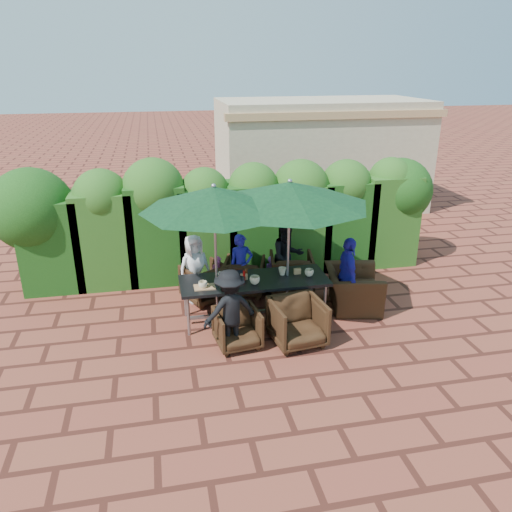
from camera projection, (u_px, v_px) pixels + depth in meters
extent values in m
plane|color=brown|center=(252.00, 324.00, 8.63)|extent=(80.00, 80.00, 0.00)
cube|color=black|center=(254.00, 281.00, 8.56)|extent=(2.54, 0.90, 0.05)
cube|color=gray|center=(254.00, 312.00, 8.78)|extent=(2.34, 0.05, 0.05)
cylinder|color=gray|center=(188.00, 316.00, 8.16)|extent=(0.05, 0.05, 0.70)
cylinder|color=gray|center=(185.00, 298.00, 8.80)|extent=(0.05, 0.05, 0.70)
cylinder|color=gray|center=(325.00, 303.00, 8.60)|extent=(0.05, 0.05, 0.70)
cylinder|color=gray|center=(312.00, 286.00, 9.24)|extent=(0.05, 0.05, 0.70)
cylinder|color=gray|center=(218.00, 322.00, 8.68)|extent=(0.44, 0.44, 0.03)
cylinder|color=gray|center=(216.00, 258.00, 8.24)|extent=(0.04, 0.04, 2.40)
cone|color=black|center=(214.00, 198.00, 7.87)|extent=(2.39, 2.39, 0.38)
sphere|color=gray|center=(214.00, 186.00, 7.80)|extent=(0.08, 0.08, 0.08)
cylinder|color=gray|center=(287.00, 312.00, 8.99)|extent=(0.44, 0.44, 0.03)
cylinder|color=gray|center=(288.00, 251.00, 8.56)|extent=(0.04, 0.04, 2.40)
cone|color=black|center=(290.00, 193.00, 8.18)|extent=(2.69, 2.69, 0.38)
sphere|color=gray|center=(290.00, 181.00, 8.11)|extent=(0.08, 0.08, 0.08)
imported|color=black|center=(205.00, 281.00, 9.38)|extent=(0.98, 0.95, 0.77)
imported|color=black|center=(244.00, 274.00, 9.66)|extent=(0.92, 0.89, 0.77)
imported|color=black|center=(291.00, 271.00, 9.73)|extent=(0.94, 0.89, 0.84)
imported|color=black|center=(237.00, 326.00, 7.86)|extent=(0.75, 0.71, 0.69)
imported|color=black|center=(298.00, 320.00, 7.91)|extent=(0.88, 0.84, 0.82)
imported|color=black|center=(353.00, 283.00, 9.08)|extent=(0.93, 1.22, 0.96)
imported|color=white|center=(195.00, 268.00, 9.27)|extent=(0.73, 0.58, 1.30)
imported|color=#221EA5|center=(241.00, 266.00, 9.43)|extent=(0.48, 0.41, 1.25)
imported|color=black|center=(287.00, 257.00, 9.67)|extent=(0.74, 0.52, 1.40)
imported|color=black|center=(230.00, 310.00, 7.69)|extent=(0.92, 0.57, 1.33)
imported|color=#221EA5|center=(348.00, 275.00, 8.88)|extent=(0.49, 0.85, 1.38)
imported|color=#D14997|center=(218.00, 276.00, 9.56)|extent=(0.29, 0.23, 0.79)
imported|color=purple|center=(271.00, 274.00, 9.73)|extent=(0.30, 0.27, 0.73)
imported|color=green|center=(281.00, 206.00, 12.45)|extent=(1.64, 0.68, 1.72)
imported|color=#D14997|center=(313.00, 202.00, 12.92)|extent=(0.91, 0.74, 1.64)
imported|color=gray|center=(352.00, 205.00, 12.88)|extent=(1.00, 1.01, 1.52)
imported|color=beige|center=(203.00, 285.00, 8.20)|extent=(0.15, 0.15, 0.12)
imported|color=beige|center=(221.00, 276.00, 8.55)|extent=(0.13, 0.13, 0.12)
imported|color=beige|center=(255.00, 280.00, 8.36)|extent=(0.17, 0.17, 0.14)
imported|color=beige|center=(282.00, 271.00, 8.72)|extent=(0.14, 0.14, 0.13)
imported|color=beige|center=(309.00, 273.00, 8.67)|extent=(0.16, 0.16, 0.13)
cylinder|color=#B20C0A|center=(244.00, 275.00, 8.50)|extent=(0.04, 0.04, 0.17)
cylinder|color=#4C230C|center=(246.00, 274.00, 8.57)|extent=(0.04, 0.04, 0.17)
cube|color=#AC7D53|center=(205.00, 287.00, 8.24)|extent=(0.35, 0.25, 0.02)
cube|color=tan|center=(244.00, 277.00, 8.54)|extent=(0.12, 0.06, 0.10)
cube|color=tan|center=(297.00, 271.00, 8.76)|extent=(0.12, 0.06, 0.10)
cube|color=#12340E|center=(53.00, 244.00, 9.73)|extent=(1.15, 0.95, 1.82)
sphere|color=#12340E|center=(47.00, 204.00, 9.44)|extent=(0.91, 0.91, 0.91)
cube|color=#12340E|center=(106.00, 238.00, 9.90)|extent=(1.15, 0.95, 1.91)
sphere|color=#12340E|center=(101.00, 196.00, 9.59)|extent=(1.07, 1.07, 1.07)
cube|color=#12340E|center=(157.00, 233.00, 10.08)|extent=(1.15, 0.95, 2.01)
sphere|color=#12340E|center=(153.00, 189.00, 9.74)|extent=(1.22, 1.22, 1.22)
cube|color=#12340E|center=(206.00, 232.00, 10.28)|extent=(1.15, 0.95, 1.91)
sphere|color=#12340E|center=(205.00, 192.00, 9.97)|extent=(0.98, 0.98, 0.98)
cube|color=#12340E|center=(254.00, 228.00, 10.46)|extent=(1.15, 0.95, 1.94)
sphere|color=#12340E|center=(254.00, 188.00, 10.15)|extent=(1.04, 1.04, 1.04)
cube|color=#12340E|center=(299.00, 227.00, 10.66)|extent=(1.15, 0.95, 1.88)
sphere|color=#12340E|center=(301.00, 188.00, 10.36)|extent=(1.20, 1.20, 1.20)
cube|color=#12340E|center=(344.00, 223.00, 10.85)|extent=(1.15, 0.95, 1.90)
sphere|color=#12340E|center=(346.00, 185.00, 10.54)|extent=(1.07, 1.07, 1.07)
cube|color=#12340E|center=(386.00, 219.00, 11.02)|extent=(1.15, 0.95, 1.98)
sphere|color=#12340E|center=(390.00, 179.00, 10.70)|extent=(0.94, 0.94, 0.94)
sphere|color=#12340E|center=(32.00, 209.00, 9.52)|extent=(1.60, 1.60, 1.60)
sphere|color=#12340E|center=(400.00, 190.00, 10.95)|extent=(1.40, 1.40, 1.40)
cube|color=beige|center=(320.00, 155.00, 15.08)|extent=(6.00, 3.00, 3.20)
cube|color=tan|center=(340.00, 115.00, 13.29)|extent=(6.20, 0.25, 0.20)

